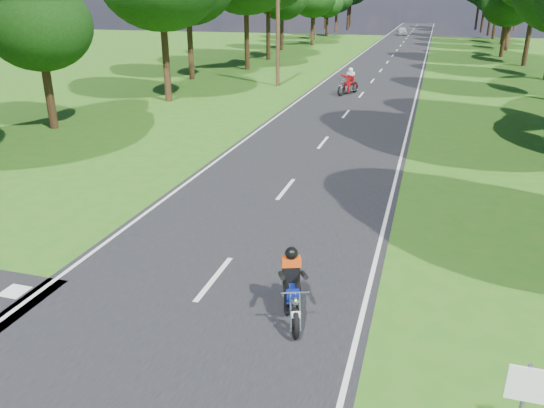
% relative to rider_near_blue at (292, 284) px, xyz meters
% --- Properties ---
extents(ground, '(160.00, 160.00, 0.00)m').
position_rel_rider_near_blue_xyz_m(ground, '(-1.99, -1.10, -0.71)').
color(ground, '#276316').
rests_on(ground, ground).
extents(main_road, '(7.00, 140.00, 0.02)m').
position_rel_rider_near_blue_xyz_m(main_road, '(-1.99, 48.90, -0.70)').
color(main_road, black).
rests_on(main_road, ground).
extents(road_markings, '(7.40, 140.00, 0.01)m').
position_rel_rider_near_blue_xyz_m(road_markings, '(-2.12, 47.03, -0.68)').
color(road_markings, silver).
rests_on(road_markings, main_road).
extents(telegraph_pole, '(1.20, 0.26, 8.00)m').
position_rel_rider_near_blue_xyz_m(telegraph_pole, '(-7.99, 26.90, 3.36)').
color(telegraph_pole, '#382616').
rests_on(telegraph_pole, ground).
extents(rider_near_blue, '(1.08, 1.74, 1.38)m').
position_rel_rider_near_blue_xyz_m(rider_near_blue, '(0.00, 0.00, 0.00)').
color(rider_near_blue, navy).
rests_on(rider_near_blue, main_road).
extents(rider_far_red, '(1.36, 2.05, 1.63)m').
position_rel_rider_near_blue_xyz_m(rider_far_red, '(-2.82, 24.79, 0.12)').
color(rider_far_red, maroon).
rests_on(rider_far_red, main_road).
extents(distant_car, '(1.85, 3.76, 1.24)m').
position_rel_rider_near_blue_xyz_m(distant_car, '(-3.12, 80.05, -0.07)').
color(distant_car, silver).
rests_on(distant_car, main_road).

